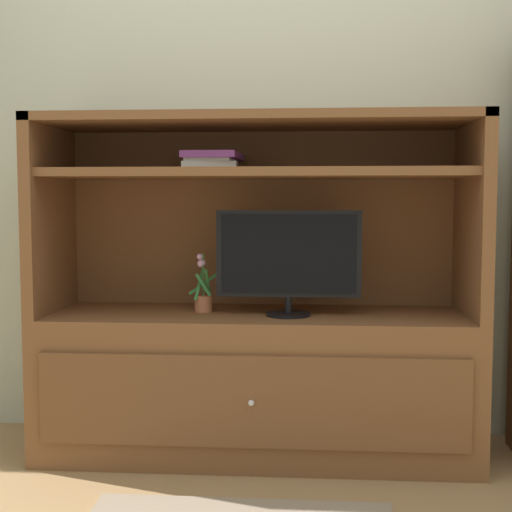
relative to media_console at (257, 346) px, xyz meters
name	(u,v)px	position (x,y,z in m)	size (l,w,h in m)	color
ground_plane	(249,489)	(0.00, -0.41, -0.47)	(8.00, 8.00, 0.00)	#99754C
painted_rear_wall	(262,135)	(0.00, 0.34, 0.93)	(6.00, 0.10, 2.80)	#ADB29E
media_console	(257,346)	(0.00, 0.00, 0.00)	(1.85, 0.60, 1.44)	brown
tv_monitor	(289,258)	(0.14, -0.07, 0.39)	(0.60, 0.19, 0.44)	black
potted_plant	(203,296)	(-0.24, 0.01, 0.21)	(0.13, 0.10, 0.25)	#B26642
magazine_stack	(213,160)	(-0.19, 0.00, 0.80)	(0.25, 0.35, 0.07)	silver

